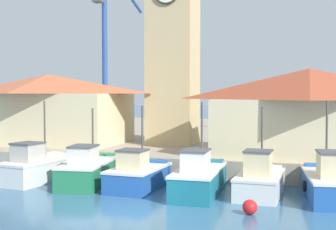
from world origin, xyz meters
name	(u,v)px	position (x,y,z in m)	size (l,w,h in m)	color
ground_plane	(131,214)	(0.00, 0.00, 0.00)	(300.00, 300.00, 0.00)	#386689
quay_wharf	(233,137)	(0.00, 27.47, 0.58)	(120.00, 40.00, 1.17)	#9E937F
fishing_boat_far_left	(37,167)	(-7.37, 5.05, 0.76)	(2.82, 4.91, 4.38)	silver
fishing_boat_left_outer	(89,170)	(-4.27, 4.99, 0.76)	(2.63, 5.31, 4.01)	#237A4C
fishing_boat_left_inner	(138,175)	(-1.40, 4.67, 0.71)	(2.40, 4.21, 4.16)	#2356A8
fishing_boat_mid_left	(199,178)	(1.82, 4.25, 0.78)	(2.09, 5.13, 4.38)	#196B7F
fishing_boat_center	(260,180)	(4.61, 4.79, 0.73)	(2.19, 4.27, 4.19)	silver
fishing_boat_mid_right	(328,183)	(7.66, 4.78, 0.77)	(2.45, 5.17, 4.48)	#2356A8
clock_tower	(173,31)	(-2.47, 15.01, 9.21)	(3.74, 3.74, 16.88)	tan
warehouse_left	(48,108)	(-11.56, 13.28, 3.72)	(11.45, 7.11, 5.01)	beige
warehouse_right	(309,111)	(6.84, 11.15, 3.76)	(11.02, 6.94, 5.07)	beige
port_crane_far	(107,67)	(-13.52, 28.44, 7.57)	(2.00, 10.87, 17.68)	navy
mooring_buoy	(250,207)	(4.55, 1.24, 0.30)	(0.60, 0.60, 0.60)	red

